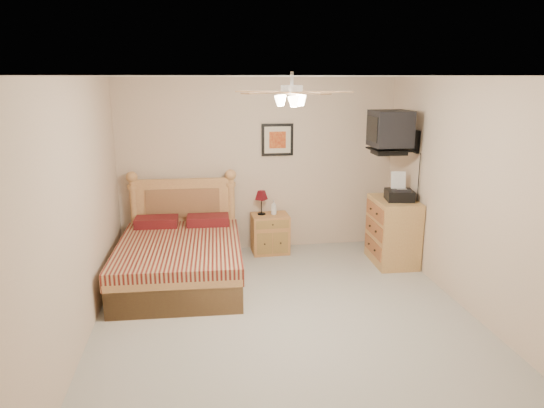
# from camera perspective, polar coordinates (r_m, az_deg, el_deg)

# --- Properties ---
(floor) EXTENTS (4.50, 4.50, 0.00)m
(floor) POSITION_cam_1_polar(r_m,az_deg,el_deg) (5.34, 1.65, -13.15)
(floor) COLOR #A19D92
(floor) RESTS_ON ground
(ceiling) EXTENTS (4.00, 4.50, 0.04)m
(ceiling) POSITION_cam_1_polar(r_m,az_deg,el_deg) (4.72, 1.87, 14.79)
(ceiling) COLOR white
(ceiling) RESTS_ON ground
(wall_back) EXTENTS (4.00, 0.04, 2.50)m
(wall_back) POSITION_cam_1_polar(r_m,az_deg,el_deg) (7.05, -1.57, 4.56)
(wall_back) COLOR beige
(wall_back) RESTS_ON ground
(wall_front) EXTENTS (4.00, 0.04, 2.50)m
(wall_front) POSITION_cam_1_polar(r_m,az_deg,el_deg) (2.83, 10.22, -11.62)
(wall_front) COLOR beige
(wall_front) RESTS_ON ground
(wall_left) EXTENTS (0.04, 4.50, 2.50)m
(wall_left) POSITION_cam_1_polar(r_m,az_deg,el_deg) (4.93, -21.75, -0.95)
(wall_left) COLOR beige
(wall_left) RESTS_ON ground
(wall_right) EXTENTS (0.04, 4.50, 2.50)m
(wall_right) POSITION_cam_1_polar(r_m,az_deg,el_deg) (5.59, 22.35, 0.75)
(wall_right) COLOR beige
(wall_right) RESTS_ON ground
(bed) EXTENTS (1.54, 1.98, 1.24)m
(bed) POSITION_cam_1_polar(r_m,az_deg,el_deg) (6.06, -10.92, -3.54)
(bed) COLOR #B5774D
(bed) RESTS_ON ground
(nightstand) EXTENTS (0.54, 0.41, 0.57)m
(nightstand) POSITION_cam_1_polar(r_m,az_deg,el_deg) (7.07, -0.22, -3.49)
(nightstand) COLOR #AC6A34
(nightstand) RESTS_ON ground
(table_lamp) EXTENTS (0.20, 0.20, 0.35)m
(table_lamp) POSITION_cam_1_polar(r_m,az_deg,el_deg) (6.96, -1.25, 0.18)
(table_lamp) COLOR #510B12
(table_lamp) RESTS_ON nightstand
(lotion_bottle) EXTENTS (0.09, 0.09, 0.21)m
(lotion_bottle) POSITION_cam_1_polar(r_m,az_deg,el_deg) (6.97, 0.21, -0.40)
(lotion_bottle) COLOR silver
(lotion_bottle) RESTS_ON nightstand
(framed_picture) EXTENTS (0.46, 0.04, 0.46)m
(framed_picture) POSITION_cam_1_polar(r_m,az_deg,el_deg) (7.01, 0.64, 7.57)
(framed_picture) COLOR black
(framed_picture) RESTS_ON wall_back
(dresser) EXTENTS (0.56, 0.78, 0.90)m
(dresser) POSITION_cam_1_polar(r_m,az_deg,el_deg) (6.83, 14.04, -3.13)
(dresser) COLOR #A77441
(dresser) RESTS_ON ground
(fax_machine) EXTENTS (0.40, 0.42, 0.37)m
(fax_machine) POSITION_cam_1_polar(r_m,az_deg,el_deg) (6.63, 14.81, 1.97)
(fax_machine) COLOR black
(fax_machine) RESTS_ON dresser
(magazine_lower) EXTENTS (0.30, 0.34, 0.03)m
(magazine_lower) POSITION_cam_1_polar(r_m,az_deg,el_deg) (6.93, 13.61, 1.15)
(magazine_lower) COLOR #C1B698
(magazine_lower) RESTS_ON dresser
(magazine_upper) EXTENTS (0.28, 0.31, 0.02)m
(magazine_upper) POSITION_cam_1_polar(r_m,az_deg,el_deg) (6.95, 13.69, 1.37)
(magazine_upper) COLOR tan
(magazine_upper) RESTS_ON magazine_lower
(wall_tv) EXTENTS (0.56, 0.46, 0.58)m
(wall_tv) POSITION_cam_1_polar(r_m,az_deg,el_deg) (6.56, 14.95, 8.25)
(wall_tv) COLOR black
(wall_tv) RESTS_ON wall_right
(ceiling_fan) EXTENTS (1.14, 1.14, 0.28)m
(ceiling_fan) POSITION_cam_1_polar(r_m,az_deg,el_deg) (4.52, 2.34, 13.02)
(ceiling_fan) COLOR white
(ceiling_fan) RESTS_ON ceiling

